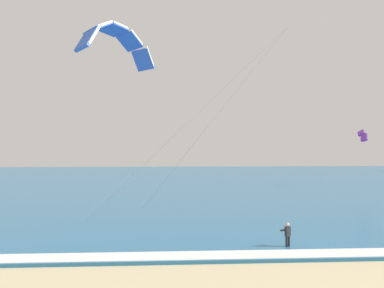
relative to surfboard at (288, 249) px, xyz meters
The scene contains 6 objects.
sea 57.49m from the surfboard, 84.92° to the left, with size 200.00×120.00×0.20m, color teal.
surf_foam 5.38m from the surfboard, 18.85° to the right, with size 200.00×1.79×0.04m, color white.
surfboard is the anchor object (origin of this frame).
kitesurfer 0.91m from the surfboard, 117.33° to the left, with size 0.67×0.67×1.69m.
kite_primary 20.15m from the surfboard, 148.34° to the left, with size 14.35×10.49×14.97m.
kite_distant 46.70m from the surfboard, 57.15° to the left, with size 3.47×5.24×2.11m.
Camera 1 is at (-12.52, -9.23, 6.20)m, focal length 36.05 mm.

